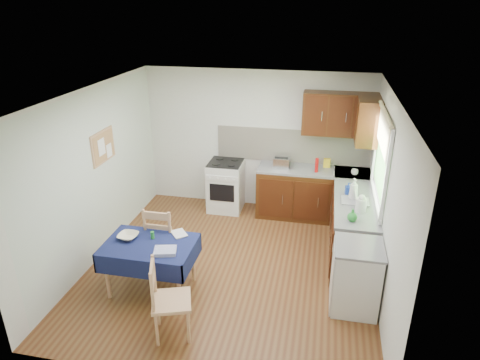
% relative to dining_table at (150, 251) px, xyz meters
% --- Properties ---
extents(floor, '(4.20, 4.20, 0.00)m').
position_rel_dining_table_xyz_m(floor, '(0.91, 0.72, -0.59)').
color(floor, '#532D16').
rests_on(floor, ground).
extents(ceiling, '(4.00, 4.20, 0.02)m').
position_rel_dining_table_xyz_m(ceiling, '(0.91, 0.72, 1.91)').
color(ceiling, white).
rests_on(ceiling, wall_back).
extents(wall_back, '(4.00, 0.02, 2.50)m').
position_rel_dining_table_xyz_m(wall_back, '(0.91, 2.82, 0.66)').
color(wall_back, silver).
rests_on(wall_back, ground).
extents(wall_front, '(4.00, 0.02, 2.50)m').
position_rel_dining_table_xyz_m(wall_front, '(0.91, -1.38, 0.66)').
color(wall_front, silver).
rests_on(wall_front, ground).
extents(wall_left, '(0.02, 4.20, 2.50)m').
position_rel_dining_table_xyz_m(wall_left, '(-1.09, 0.72, 0.66)').
color(wall_left, silver).
rests_on(wall_left, ground).
extents(wall_right, '(0.02, 4.20, 2.50)m').
position_rel_dining_table_xyz_m(wall_right, '(2.91, 0.72, 0.66)').
color(wall_right, silver).
rests_on(wall_right, ground).
extents(base_cabinets, '(1.90, 2.30, 0.86)m').
position_rel_dining_table_xyz_m(base_cabinets, '(2.27, 1.98, -0.16)').
color(base_cabinets, '#311C08').
rests_on(base_cabinets, ground).
extents(worktop_back, '(1.90, 0.60, 0.04)m').
position_rel_dining_table_xyz_m(worktop_back, '(1.96, 2.52, 0.29)').
color(worktop_back, slate).
rests_on(worktop_back, base_cabinets).
extents(worktop_right, '(0.60, 1.70, 0.04)m').
position_rel_dining_table_xyz_m(worktop_right, '(2.61, 1.37, 0.29)').
color(worktop_right, slate).
rests_on(worktop_right, base_cabinets).
extents(worktop_corner, '(0.60, 0.60, 0.04)m').
position_rel_dining_table_xyz_m(worktop_corner, '(2.61, 2.52, 0.29)').
color(worktop_corner, slate).
rests_on(worktop_corner, base_cabinets).
extents(splashback, '(2.70, 0.02, 0.60)m').
position_rel_dining_table_xyz_m(splashback, '(1.56, 2.80, 0.61)').
color(splashback, '#F1E1CC').
rests_on(splashback, wall_back).
extents(upper_cabinets, '(1.20, 0.85, 0.70)m').
position_rel_dining_table_xyz_m(upper_cabinets, '(2.43, 2.52, 1.26)').
color(upper_cabinets, '#311C08').
rests_on(upper_cabinets, wall_back).
extents(stove, '(0.60, 0.61, 0.92)m').
position_rel_dining_table_xyz_m(stove, '(0.41, 2.52, -0.13)').
color(stove, silver).
rests_on(stove, ground).
extents(window, '(0.04, 1.48, 1.26)m').
position_rel_dining_table_xyz_m(window, '(2.88, 1.42, 1.06)').
color(window, '#285322').
rests_on(window, wall_right).
extents(fridge, '(0.58, 0.60, 0.89)m').
position_rel_dining_table_xyz_m(fridge, '(2.61, 0.17, -0.15)').
color(fridge, silver).
rests_on(fridge, ground).
extents(corkboard, '(0.04, 0.62, 0.47)m').
position_rel_dining_table_xyz_m(corkboard, '(-1.06, 1.02, 1.01)').
color(corkboard, tan).
rests_on(corkboard, wall_left).
extents(dining_table, '(1.16, 0.79, 0.70)m').
position_rel_dining_table_xyz_m(dining_table, '(0.00, 0.00, 0.00)').
color(dining_table, '#101E42').
rests_on(dining_table, ground).
extents(chair_far, '(0.44, 0.44, 1.00)m').
position_rel_dining_table_xyz_m(chair_far, '(-0.01, 0.47, -0.06)').
color(chair_far, tan).
rests_on(chair_far, ground).
extents(chair_near, '(0.55, 0.55, 0.97)m').
position_rel_dining_table_xyz_m(chair_near, '(0.51, -0.75, -0.08)').
color(chair_near, tan).
rests_on(chair_near, ground).
extents(toaster, '(0.27, 0.17, 0.21)m').
position_rel_dining_table_xyz_m(toaster, '(1.41, 2.46, 0.40)').
color(toaster, silver).
rests_on(toaster, worktop_back).
extents(sandwich_press, '(0.26, 0.23, 0.15)m').
position_rel_dining_table_xyz_m(sandwich_press, '(1.41, 2.56, 0.38)').
color(sandwich_press, black).
rests_on(sandwich_press, worktop_back).
extents(sauce_bottle, '(0.06, 0.06, 0.25)m').
position_rel_dining_table_xyz_m(sauce_bottle, '(2.01, 2.40, 0.43)').
color(sauce_bottle, '#BC0F0F').
rests_on(sauce_bottle, worktop_back).
extents(yellow_packet, '(0.12, 0.09, 0.15)m').
position_rel_dining_table_xyz_m(yellow_packet, '(2.17, 2.68, 0.38)').
color(yellow_packet, yellow).
rests_on(yellow_packet, worktop_back).
extents(dish_rack, '(0.39, 0.30, 0.18)m').
position_rel_dining_table_xyz_m(dish_rack, '(2.60, 1.36, 0.33)').
color(dish_rack, '#98999E').
rests_on(dish_rack, worktop_right).
extents(kettle, '(0.15, 0.15, 0.25)m').
position_rel_dining_table_xyz_m(kettle, '(2.66, 1.07, 0.42)').
color(kettle, silver).
rests_on(kettle, worktop_right).
extents(cup, '(0.12, 0.12, 0.09)m').
position_rel_dining_table_xyz_m(cup, '(2.63, 2.41, 0.35)').
color(cup, silver).
rests_on(cup, worktop_back).
extents(soap_bottle_a, '(0.15, 0.15, 0.33)m').
position_rel_dining_table_xyz_m(soap_bottle_a, '(2.57, 1.43, 0.47)').
color(soap_bottle_a, silver).
rests_on(soap_bottle_a, worktop_right).
extents(soap_bottle_b, '(0.09, 0.09, 0.18)m').
position_rel_dining_table_xyz_m(soap_bottle_b, '(2.50, 1.62, 0.40)').
color(soap_bottle_b, '#1C3AA6').
rests_on(soap_bottle_b, worktop_right).
extents(soap_bottle_c, '(0.18, 0.18, 0.17)m').
position_rel_dining_table_xyz_m(soap_bottle_c, '(2.53, 0.76, 0.39)').
color(soap_bottle_c, '#23822D').
rests_on(soap_bottle_c, worktop_right).
extents(plate_bowl, '(0.27, 0.27, 0.06)m').
position_rel_dining_table_xyz_m(plate_bowl, '(-0.32, 0.07, 0.14)').
color(plate_bowl, beige).
rests_on(plate_bowl, dining_table).
extents(book, '(0.28, 0.29, 0.02)m').
position_rel_dining_table_xyz_m(book, '(0.23, 0.25, 0.11)').
color(book, white).
rests_on(book, dining_table).
extents(spice_jar, '(0.05, 0.05, 0.10)m').
position_rel_dining_table_xyz_m(spice_jar, '(-0.00, 0.13, 0.16)').
color(spice_jar, '#248630').
rests_on(spice_jar, dining_table).
extents(tea_towel, '(0.31, 0.27, 0.05)m').
position_rel_dining_table_xyz_m(tea_towel, '(0.28, -0.16, 0.13)').
color(tea_towel, navy).
rests_on(tea_towel, dining_table).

